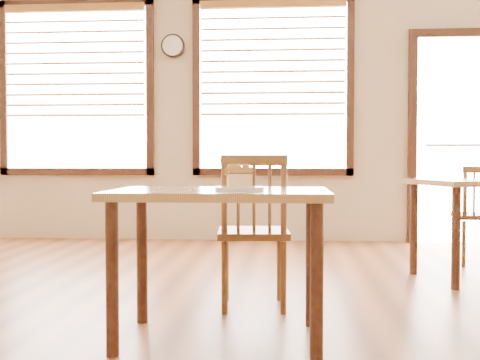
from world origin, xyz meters
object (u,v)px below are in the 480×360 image
object	(u,v)px
cafe_chair_main	(254,231)
cafe_chair_second	(480,214)
cake_slice	(239,175)
wall_clock	(173,46)
cafe_table_main	(220,213)
plate	(240,189)

from	to	relation	value
cafe_chair_main	cafe_chair_second	distance (m)	2.49
cake_slice	cafe_chair_main	bearing A→B (deg)	76.63
wall_clock	cafe_chair_main	distance (m)	3.60
cake_slice	cafe_table_main	bearing A→B (deg)	128.00
cafe_table_main	wall_clock	bearing A→B (deg)	104.19
cafe_table_main	cafe_chair_second	size ratio (longest dim) A/B	1.25
wall_clock	cafe_chair_second	distance (m)	3.63
cafe_table_main	cafe_chair_main	bearing A→B (deg)	78.18
cafe_chair_second	plate	world-z (taller)	cafe_chair_second
cafe_chair_main	cafe_chair_second	world-z (taller)	cafe_chair_main
cafe_table_main	cake_slice	distance (m)	0.23
cafe_chair_main	cake_slice	xyz separation A→B (m)	(-0.03, -0.72, 0.35)
wall_clock	plate	bearing A→B (deg)	-74.55
cake_slice	plate	bearing A→B (deg)	14.67
plate	cake_slice	bearing A→B (deg)	-154.40
wall_clock	cafe_chair_main	bearing A→B (deg)	-70.61
cafe_chair_main	cafe_table_main	bearing A→B (deg)	74.03
cafe_table_main	plate	world-z (taller)	plate
cafe_chair_second	cafe_table_main	bearing A→B (deg)	51.77
cafe_chair_main	cafe_chair_second	bearing A→B (deg)	-142.06
cafe_chair_second	plate	size ratio (longest dim) A/B	3.64
plate	cafe_chair_second	bearing A→B (deg)	51.96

